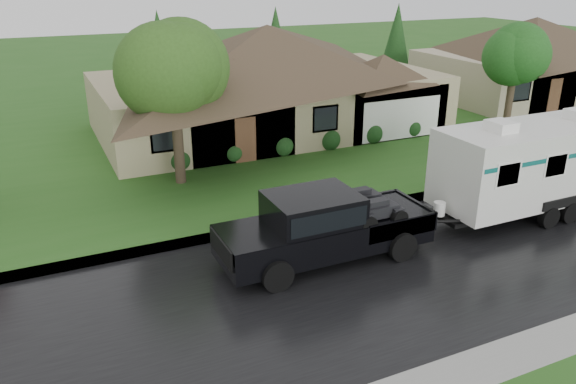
% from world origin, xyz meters
% --- Properties ---
extents(ground, '(140.00, 140.00, 0.00)m').
position_xyz_m(ground, '(0.00, 0.00, 0.00)').
color(ground, '#27581B').
rests_on(ground, ground).
extents(road, '(140.00, 8.00, 0.01)m').
position_xyz_m(road, '(0.00, -2.00, 0.01)').
color(road, black).
rests_on(road, ground).
extents(curb, '(140.00, 0.50, 0.15)m').
position_xyz_m(curb, '(0.00, 2.25, 0.07)').
color(curb, gray).
rests_on(curb, ground).
extents(lawn, '(140.00, 26.00, 0.15)m').
position_xyz_m(lawn, '(0.00, 15.00, 0.07)').
color(lawn, '#27581B').
rests_on(lawn, ground).
extents(house_main, '(19.44, 10.80, 6.90)m').
position_xyz_m(house_main, '(2.29, 13.84, 3.59)').
color(house_main, tan).
rests_on(house_main, lawn).
extents(house_neighbor, '(15.12, 9.72, 6.45)m').
position_xyz_m(house_neighbor, '(22.27, 14.34, 3.32)').
color(house_neighbor, tan).
rests_on(house_neighbor, lawn).
extents(tree_left_green, '(3.93, 3.93, 6.50)m').
position_xyz_m(tree_left_green, '(-4.67, 7.66, 4.66)').
color(tree_left_green, '#382B1E').
rests_on(tree_left_green, lawn).
extents(tree_right_green, '(3.49, 3.49, 5.77)m').
position_xyz_m(tree_right_green, '(14.22, 8.52, 4.15)').
color(tree_right_green, '#382B1E').
rests_on(tree_right_green, lawn).
extents(shrub_row, '(13.60, 1.00, 1.00)m').
position_xyz_m(shrub_row, '(2.00, 9.30, 0.65)').
color(shrub_row, '#143814').
rests_on(shrub_row, lawn).
extents(pickup_truck, '(6.69, 2.54, 2.23)m').
position_xyz_m(pickup_truck, '(-2.36, -0.51, 1.19)').
color(pickup_truck, black).
rests_on(pickup_truck, ground).
extents(travel_trailer, '(8.25, 2.90, 3.70)m').
position_xyz_m(travel_trailer, '(6.46, -0.51, 1.96)').
color(travel_trailer, silver).
rests_on(travel_trailer, ground).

